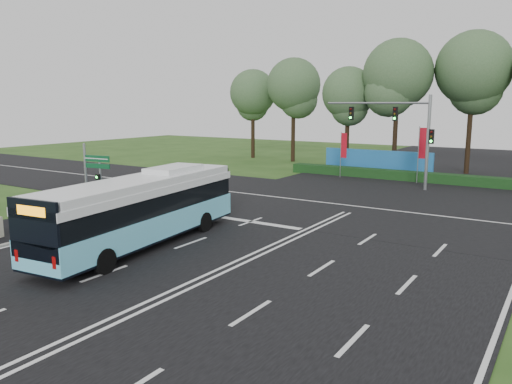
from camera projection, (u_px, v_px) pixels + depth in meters
ground at (251, 256)px, 21.13m from camera, size 120.00×120.00×0.00m
road_main at (251, 255)px, 21.12m from camera, size 20.00×120.00×0.04m
road_cross at (357, 207)px, 31.06m from camera, size 120.00×14.00×0.05m
bike_path at (13, 230)px, 25.30m from camera, size 5.00×18.00×0.06m
kerb_strip at (42, 236)px, 24.02m from camera, size 0.25×18.00×0.12m
city_bus at (143, 209)px, 22.26m from camera, size 3.74×11.89×3.36m
pedestrian_signal at (100, 184)px, 29.22m from camera, size 0.25×0.40×3.11m
street_sign at (91, 175)px, 25.92m from camera, size 1.68×0.31×4.33m
banner_flag_left at (343, 148)px, 42.81m from camera, size 0.59×0.10×3.98m
banner_flag_mid at (422, 147)px, 39.66m from camera, size 0.64×0.29×4.58m
traffic_light_gantry at (404, 127)px, 37.17m from camera, size 8.41×0.28×7.00m
hedge at (413, 176)px, 41.34m from camera, size 22.00×1.20×0.80m
blue_hoarding at (377, 162)px, 45.42m from camera, size 10.00×0.30×2.20m
eucalyptus_row at (417, 80)px, 46.17m from camera, size 42.11×8.95×12.76m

